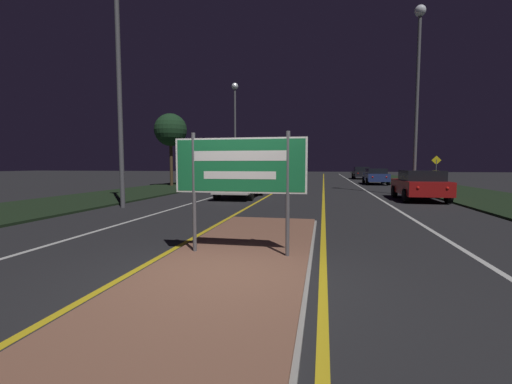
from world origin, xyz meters
The scene contains 20 objects.
ground_plane centered at (0.00, 0.00, 0.00)m, with size 160.00×160.00×0.00m, color #232326.
median_island centered at (0.00, 1.08, 0.04)m, with size 2.57×8.50×0.10m.
verge_left centered at (-9.50, 20.00, 0.04)m, with size 5.00×100.00×0.08m.
verge_right centered at (9.50, 20.00, 0.04)m, with size 5.00×100.00×0.08m.
centre_line_yellow_left centered at (-1.47, 25.00, 0.00)m, with size 0.12×70.00×0.01m.
centre_line_yellow_right centered at (1.47, 25.00, 0.00)m, with size 0.12×70.00×0.01m.
lane_line_white_left centered at (-4.20, 25.00, 0.00)m, with size 0.12×70.00×0.01m.
lane_line_white_right centered at (4.20, 25.00, 0.00)m, with size 0.12×70.00×0.01m.
edge_line_white_left centered at (-7.20, 25.00, 0.00)m, with size 0.10×70.00×0.01m.
edge_line_white_right centered at (7.20, 25.00, 0.00)m, with size 0.10×70.00×0.01m.
highway_sign centered at (0.00, 1.08, 1.60)m, with size 2.37×0.07×2.16m.
streetlight_left_near centered at (-6.30, 7.34, 6.39)m, with size 0.50×0.50×10.31m.
streetlight_left_far centered at (-6.45, 25.46, 6.18)m, with size 0.60×0.60×8.98m.
streetlight_right_near centered at (6.32, 15.23, 6.72)m, with size 0.58×0.58×10.07m.
car_receding_0 centered at (5.96, 12.62, 0.75)m, with size 1.98×4.07×1.42m.
car_receding_1 centered at (5.86, 26.12, 0.72)m, with size 1.85×4.43×1.36m.
car_receding_2 centered at (5.83, 37.45, 0.76)m, with size 1.91×4.32×1.44m.
car_approaching_0 centered at (-2.72, 12.28, 0.75)m, with size 1.87×4.41×1.42m.
warning_sign centered at (8.73, 19.67, 1.41)m, with size 0.60×0.06×2.20m.
roadside_palm_left centered at (-10.09, 19.89, 4.32)m, with size 2.47×2.47×5.51m.
Camera 1 is at (1.45, -4.78, 1.69)m, focal length 24.00 mm.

